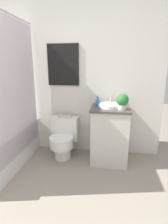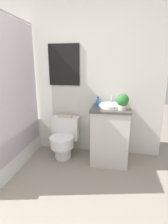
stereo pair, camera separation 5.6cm
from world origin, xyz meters
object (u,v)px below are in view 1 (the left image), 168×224
soap_bottle (97,102)px  potted_plant (122,101)px  toilet (63,137)px  sink (111,105)px  book_on_tank (65,116)px

soap_bottle → potted_plant: (0.34, -0.14, 0.06)m
potted_plant → toilet: bearing=170.7°
soap_bottle → potted_plant: potted_plant is taller
sink → soap_bottle: bearing=-179.5°
sink → book_on_tank: sink is taller
toilet → sink: sink is taller
toilet → book_on_tank: bearing=90.0°
toilet → soap_bottle: bearing=-0.1°
sink → potted_plant: (0.15, -0.14, 0.10)m
potted_plant → book_on_tank: (-0.85, 0.26, -0.32)m
soap_bottle → book_on_tank: bearing=167.2°
soap_bottle → book_on_tank: soap_bottle is taller
toilet → soap_bottle: size_ratio=4.25×
book_on_tank → toilet: bearing=-90.0°
toilet → potted_plant: (0.85, -0.14, 0.63)m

